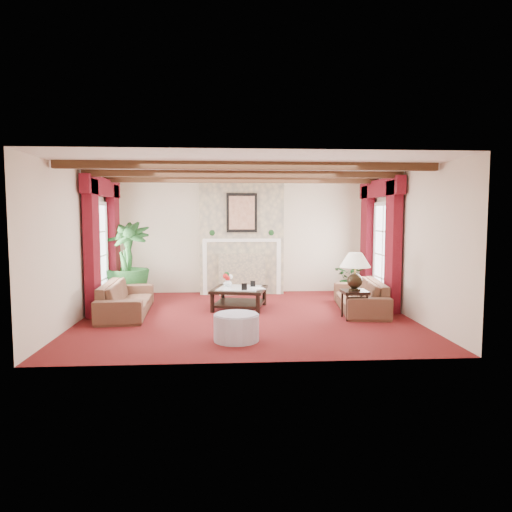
{
  "coord_description": "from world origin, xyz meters",
  "views": [
    {
      "loc": [
        -0.36,
        -8.44,
        1.87
      ],
      "look_at": [
        0.21,
        0.4,
        1.1
      ],
      "focal_mm": 32.0,
      "sensor_mm": 36.0,
      "label": 1
    }
  ],
  "objects": [
    {
      "name": "small_plant",
      "position": [
        2.57,
        2.0,
        0.33
      ],
      "size": [
        1.59,
        1.59,
        0.66
      ],
      "primitive_type": "imported",
      "rotation": [
        0.0,
        0.0,
        -0.87
      ],
      "color": "black",
      "rests_on": "ground"
    },
    {
      "name": "sofa_right",
      "position": [
        2.28,
        0.35,
        0.4
      ],
      "size": [
        2.19,
        1.08,
        0.8
      ],
      "primitive_type": "imported",
      "rotation": [
        0.0,
        0.0,
        -1.69
      ],
      "color": "black",
      "rests_on": "ground"
    },
    {
      "name": "side_table",
      "position": [
        1.96,
        -0.38,
        0.26
      ],
      "size": [
        0.49,
        0.49,
        0.53
      ],
      "primitive_type": null,
      "rotation": [
        0.0,
        0.0,
        0.09
      ],
      "color": "black",
      "rests_on": "ground"
    },
    {
      "name": "table_lamp",
      "position": [
        1.96,
        -0.38,
        0.88
      ],
      "size": [
        0.56,
        0.56,
        0.71
      ],
      "primitive_type": null,
      "color": "black",
      "rests_on": "side_table"
    },
    {
      "name": "ceiling_beams",
      "position": [
        0.0,
        0.0,
        2.64
      ],
      "size": [
        6.0,
        3.0,
        0.12
      ],
      "primitive_type": null,
      "color": "#372211",
      "rests_on": "ceiling"
    },
    {
      "name": "french_door_right",
      "position": [
        2.97,
        1.0,
        2.13
      ],
      "size": [
        0.1,
        1.1,
        2.16
      ],
      "primitive_type": null,
      "color": "white",
      "rests_on": "ground"
    },
    {
      "name": "flower_vase",
      "position": [
        -0.34,
        0.89,
        0.51
      ],
      "size": [
        0.3,
        0.3,
        0.17
      ],
      "primitive_type": "imported",
      "rotation": [
        0.0,
        0.0,
        0.39
      ],
      "color": "silver",
      "rests_on": "coffee_table"
    },
    {
      "name": "sofa_left",
      "position": [
        -2.28,
        0.31,
        0.41
      ],
      "size": [
        2.18,
        0.87,
        0.82
      ],
      "primitive_type": "imported",
      "rotation": [
        0.0,
        0.0,
        1.63
      ],
      "color": "black",
      "rests_on": "ground"
    },
    {
      "name": "back_wall",
      "position": [
        0.0,
        2.75,
        1.35
      ],
      "size": [
        6.0,
        0.02,
        2.7
      ],
      "primitive_type": "cube",
      "color": "beige",
      "rests_on": "ground"
    },
    {
      "name": "photo_frame_b",
      "position": [
        0.17,
        0.79,
        0.49
      ],
      "size": [
        0.1,
        0.04,
        0.13
      ],
      "primitive_type": null,
      "rotation": [
        0.0,
        0.0,
        -0.15
      ],
      "color": "black",
      "rests_on": "coffee_table"
    },
    {
      "name": "ottoman",
      "position": [
        -0.22,
        -1.7,
        0.2
      ],
      "size": [
        0.68,
        0.68,
        0.4
      ],
      "primitive_type": "cylinder",
      "color": "#9995A9",
      "rests_on": "ground"
    },
    {
      "name": "coffee_table",
      "position": [
        -0.11,
        0.68,
        0.21
      ],
      "size": [
        1.23,
        1.23,
        0.42
      ],
      "primitive_type": null,
      "rotation": [
        0.0,
        0.0,
        -0.22
      ],
      "color": "black",
      "rests_on": "ground"
    },
    {
      "name": "book",
      "position": [
        0.15,
        0.47,
        0.58
      ],
      "size": [
        0.24,
        0.15,
        0.32
      ],
      "primitive_type": "imported",
      "rotation": [
        0.0,
        0.0,
        0.3
      ],
      "color": "black",
      "rests_on": "coffee_table"
    },
    {
      "name": "curtains_right",
      "position": [
        2.86,
        1.0,
        2.55
      ],
      "size": [
        0.2,
        2.4,
        2.55
      ],
      "primitive_type": null,
      "color": "#4C0A12",
      "rests_on": "ground"
    },
    {
      "name": "floor",
      "position": [
        0.0,
        0.0,
        0.0
      ],
      "size": [
        6.0,
        6.0,
        0.0
      ],
      "primitive_type": "plane",
      "color": "#470C0E",
      "rests_on": "ground"
    },
    {
      "name": "fireplace",
      "position": [
        0.0,
        2.55,
        2.7
      ],
      "size": [
        2.0,
        0.52,
        2.7
      ],
      "primitive_type": null,
      "color": "tan",
      "rests_on": "ground"
    },
    {
      "name": "potted_palm",
      "position": [
        -2.55,
        1.7,
        0.49
      ],
      "size": [
        0.98,
        1.75,
        0.98
      ],
      "primitive_type": "imported",
      "rotation": [
        0.0,
        0.0,
        -0.0
      ],
      "color": "black",
      "rests_on": "ground"
    },
    {
      "name": "ceiling",
      "position": [
        0.0,
        0.0,
        2.7
      ],
      "size": [
        6.0,
        6.0,
        0.0
      ],
      "primitive_type": "plane",
      "rotation": [
        3.14,
        0.0,
        0.0
      ],
      "color": "white",
      "rests_on": "floor"
    },
    {
      "name": "french_door_left",
      "position": [
        -2.97,
        1.0,
        2.13
      ],
      "size": [
        0.1,
        1.1,
        2.16
      ],
      "primitive_type": null,
      "color": "white",
      "rests_on": "ground"
    },
    {
      "name": "photo_frame_a",
      "position": [
        -0.02,
        0.36,
        0.49
      ],
      "size": [
        0.11,
        0.03,
        0.15
      ],
      "primitive_type": null,
      "rotation": [
        0.0,
        0.0,
        0.14
      ],
      "color": "black",
      "rests_on": "coffee_table"
    },
    {
      "name": "right_wall",
      "position": [
        3.0,
        0.0,
        1.35
      ],
      "size": [
        0.02,
        5.5,
        2.7
      ],
      "primitive_type": "cube",
      "color": "beige",
      "rests_on": "ground"
    },
    {
      "name": "curtains_left",
      "position": [
        -2.86,
        1.0,
        2.55
      ],
      "size": [
        0.2,
        2.4,
        2.55
      ],
      "primitive_type": null,
      "color": "#4C0A12",
      "rests_on": "ground"
    },
    {
      "name": "left_wall",
      "position": [
        -3.0,
        0.0,
        1.35
      ],
      "size": [
        0.02,
        5.5,
        2.7
      ],
      "primitive_type": "cube",
      "color": "beige",
      "rests_on": "ground"
    }
  ]
}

